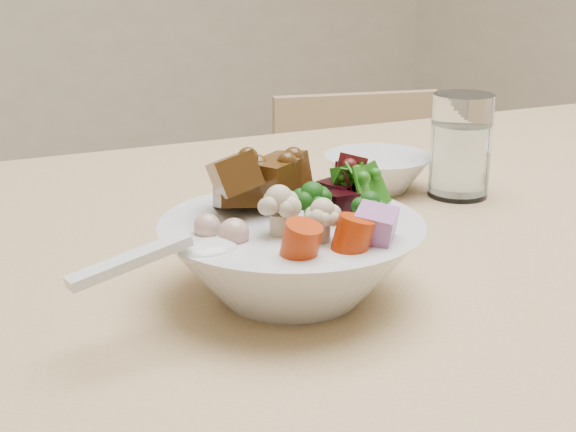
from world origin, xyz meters
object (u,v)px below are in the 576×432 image
Objects in this scene: dining_table at (512,264)px; food_bowl at (292,252)px; chair_far at (368,264)px; water_glass at (460,150)px; side_bowl at (378,173)px.

food_bowl is at bearing -160.47° from dining_table.
chair_far is at bearing 75.06° from dining_table.
chair_far is 3.39× the size of food_bowl.
food_bowl is 0.36m from water_glass.
water_glass is (0.33, 0.13, 0.02)m from food_bowl.
side_bowl reaches higher than dining_table.
water_glass is at bearing -48.01° from side_bowl.
dining_table is 13.28× the size of side_bowl.
side_bowl reaches higher than chair_far.
side_bowl is at bearing -108.69° from chair_far.
dining_table is 14.11× the size of water_glass.
food_bowl is at bearing -142.09° from side_bowl.
chair_far is at bearing 51.34° from side_bowl.
chair_far is 0.68m from side_bowl.
dining_table is 0.39m from food_bowl.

